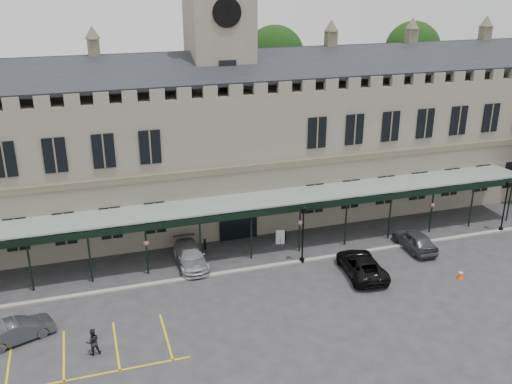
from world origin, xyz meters
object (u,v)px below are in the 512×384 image
object	(u,v)px
car_left_b	(18,330)
lamp_post_right	(506,201)
car_taxi	(191,256)
car_van	(361,265)
lamp_post_mid	(303,228)
sign_board	(280,237)
car_right_a	(415,240)
person_b	(93,342)
traffic_cone	(461,274)
station_building	(222,148)
clock_tower	(220,72)

from	to	relation	value
car_left_b	lamp_post_right	bearing A→B (deg)	-104.31
lamp_post_right	car_left_b	distance (m)	38.88
car_taxi	car_van	size ratio (longest dim) A/B	0.93
car_left_b	car_taxi	distance (m)	13.40
lamp_post_mid	car_taxi	distance (m)	8.80
car_left_b	car_taxi	world-z (taller)	car_taxi
sign_board	car_van	bearing A→B (deg)	-46.31
car_right_a	person_b	bearing A→B (deg)	14.72
car_left_b	car_right_a	xyz separation A→B (m)	(29.55, 3.48, 0.09)
traffic_cone	car_van	world-z (taller)	car_van
traffic_cone	car_taxi	distance (m)	20.02
lamp_post_right	person_b	size ratio (longest dim) A/B	2.83
station_building	sign_board	distance (m)	9.63
car_taxi	car_right_a	bearing A→B (deg)	-9.34
car_taxi	car_right_a	distance (m)	17.94
car_right_a	person_b	size ratio (longest dim) A/B	2.76
lamp_post_mid	car_right_a	xyz separation A→B (m)	(9.45, -0.66, -2.08)
car_right_a	person_b	distance (m)	26.05
station_building	person_b	bearing A→B (deg)	-125.36
traffic_cone	station_building	bearing A→B (deg)	129.98
lamp_post_mid	person_b	size ratio (longest dim) A/B	2.88
clock_tower	car_van	distance (m)	19.67
car_right_a	clock_tower	bearing A→B (deg)	-39.84
station_building	traffic_cone	size ratio (longest dim) A/B	85.07
traffic_cone	car_taxi	world-z (taller)	car_taxi
car_van	car_right_a	world-z (taller)	car_right_a
car_van	person_b	size ratio (longest dim) A/B	3.27
station_building	car_right_a	size ratio (longest dim) A/B	12.90
station_building	clock_tower	distance (m)	6.64
sign_board	car_van	size ratio (longest dim) A/B	0.23
traffic_cone	sign_board	world-z (taller)	sign_board
car_left_b	person_b	xyz separation A→B (m)	(4.25, -2.74, 0.14)
traffic_cone	car_left_b	world-z (taller)	car_left_b
car_taxi	person_b	world-z (taller)	person_b
person_b	car_taxi	bearing A→B (deg)	-137.99
station_building	sign_board	xyz separation A→B (m)	(3.00, -7.03, -5.86)
station_building	lamp_post_right	distance (m)	24.63
car_left_b	person_b	distance (m)	5.06
sign_board	car_right_a	world-z (taller)	car_right_a
lamp_post_right	car_right_a	xyz separation A→B (m)	(-9.04, -0.75, -2.03)
station_building	sign_board	size ratio (longest dim) A/B	47.98
car_left_b	car_taxi	size ratio (longest dim) A/B	0.83
lamp_post_right	car_van	xyz separation A→B (m)	(-15.04, -3.17, -2.05)
car_right_a	car_van	bearing A→B (deg)	22.84
clock_tower	car_right_a	world-z (taller)	clock_tower
car_left_b	sign_board	bearing A→B (deg)	-89.40
car_right_a	lamp_post_right	bearing A→B (deg)	-174.35
station_building	car_right_a	xyz separation A→B (m)	(13.00, -11.11, -5.68)
station_building	sign_board	bearing A→B (deg)	-66.92
sign_board	car_taxi	bearing A→B (deg)	-158.50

